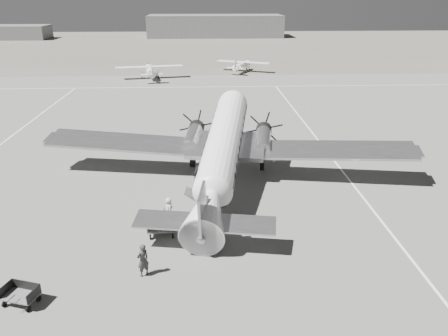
% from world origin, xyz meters
% --- Properties ---
extents(ground, '(260.00, 260.00, 0.00)m').
position_xyz_m(ground, '(0.00, 0.00, 0.00)').
color(ground, slate).
rests_on(ground, ground).
extents(taxi_line_right, '(0.15, 80.00, 0.01)m').
position_xyz_m(taxi_line_right, '(12.00, 0.00, 0.01)').
color(taxi_line_right, white).
rests_on(taxi_line_right, ground).
extents(taxi_line_horizon, '(90.00, 0.15, 0.01)m').
position_xyz_m(taxi_line_horizon, '(0.00, 40.00, 0.01)').
color(taxi_line_horizon, white).
rests_on(taxi_line_horizon, ground).
extents(grass_infield, '(260.00, 90.00, 0.01)m').
position_xyz_m(grass_infield, '(0.00, 95.00, 0.00)').
color(grass_infield, '#5B584D').
rests_on(grass_infield, ground).
extents(hangar_main, '(42.00, 14.00, 6.60)m').
position_xyz_m(hangar_main, '(5.00, 120.00, 3.30)').
color(hangar_main, '#5D5D5D').
rests_on(hangar_main, ground).
extents(shed_secondary, '(18.00, 10.00, 4.00)m').
position_xyz_m(shed_secondary, '(-55.00, 115.00, 2.00)').
color(shed_secondary, '#565656').
rests_on(shed_secondary, ground).
extents(dc3_airliner, '(31.30, 24.09, 5.43)m').
position_xyz_m(dc3_airliner, '(2.36, 3.84, 2.71)').
color(dc3_airliner, '#BBBBBD').
rests_on(dc3_airliner, ground).
extents(light_plane_left, '(12.43, 10.77, 2.28)m').
position_xyz_m(light_plane_left, '(-7.67, 46.94, 1.14)').
color(light_plane_left, white).
rests_on(light_plane_left, ground).
extents(light_plane_right, '(12.19, 11.25, 2.04)m').
position_xyz_m(light_plane_right, '(7.98, 52.99, 1.02)').
color(light_plane_right, white).
rests_on(light_plane_right, ground).
extents(baggage_cart_near, '(1.74, 1.28, 0.95)m').
position_xyz_m(baggage_cart_near, '(-1.51, -3.06, 0.47)').
color(baggage_cart_near, '#565656').
rests_on(baggage_cart_near, ground).
extents(baggage_cart_far, '(1.91, 1.60, 0.92)m').
position_xyz_m(baggage_cart_far, '(-7.37, -8.86, 0.46)').
color(baggage_cart_far, '#565656').
rests_on(baggage_cart_far, ground).
extents(ground_crew, '(0.77, 0.74, 1.77)m').
position_xyz_m(ground_crew, '(-2.07, -6.91, 0.89)').
color(ground_crew, '#2E2E2E').
rests_on(ground_crew, ground).
extents(ramp_agent, '(0.85, 0.91, 1.50)m').
position_xyz_m(ramp_agent, '(-1.42, -2.54, 0.75)').
color(ramp_agent, '#B7B7B5').
rests_on(ramp_agent, ground).
extents(passenger, '(0.67, 0.83, 1.48)m').
position_xyz_m(passenger, '(-1.20, -1.15, 0.74)').
color(passenger, '#B8B8B6').
rests_on(passenger, ground).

